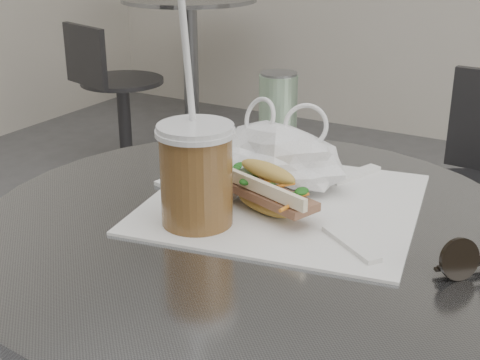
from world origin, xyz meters
The scene contains 8 objects.
bg_table centered at (-1.60, 2.40, 0.47)m, with size 0.70×0.70×0.74m.
bg_chair centered at (-1.55, 1.72, 0.32)m, with size 0.38×0.41×0.70m.
sandwich_paper centered at (0.01, 0.27, 0.74)m, with size 0.37×0.35×0.00m, color white.
banh_mi centered at (0.01, 0.23, 0.78)m, with size 0.22×0.14×0.07m.
iced_coffee centered at (-0.06, 0.15, 0.81)m, with size 0.10×0.10×0.30m.
plastic_bag centered at (-0.03, 0.33, 0.79)m, with size 0.19×0.15×0.09m, color white, non-canonical shape.
napkin_stack centered at (-0.11, 0.28, 0.74)m, with size 0.16×0.16×0.01m.
drink_can centered at (-0.12, 0.51, 0.81)m, with size 0.07×0.07×0.13m.
Camera 1 is at (0.40, -0.53, 1.13)m, focal length 50.00 mm.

